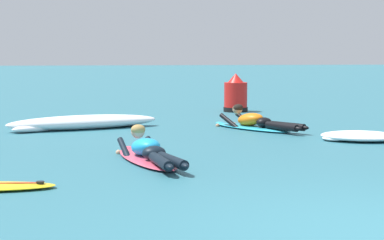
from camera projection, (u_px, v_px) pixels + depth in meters
The scene contains 6 objects.
ground_plane at pixel (213, 120), 15.87m from camera, with size 120.00×120.00×0.00m, color #2D6B7A.
surfer_near at pixel (148, 153), 9.84m from camera, with size 1.07×2.62×0.53m.
surfer_far at pixel (255, 123), 13.86m from camera, with size 1.67×2.32×0.55m.
whitewater_back at pixel (361, 136), 12.19m from camera, with size 1.65×1.38×0.17m.
whitewater_far_band at pixel (84, 123), 13.97m from camera, with size 3.22×1.64×0.29m.
channel_marker_buoy at pixel (236, 96), 17.95m from camera, with size 0.64×0.64×1.01m.
Camera 1 is at (-2.49, -5.60, 1.60)m, focal length 63.64 mm.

